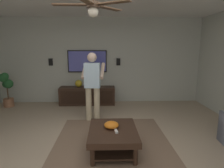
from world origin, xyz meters
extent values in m
plane|color=tan|center=(0.00, 0.00, 0.00)|extent=(7.68, 7.68, 0.00)
cube|color=#B2B7AD|center=(3.24, 0.00, 1.34)|extent=(0.10, 6.60, 2.67)
cube|color=#7A604C|center=(0.28, -0.30, 0.01)|extent=(2.51, 2.13, 0.01)
cube|color=#332116|center=(0.08, -0.30, 0.35)|extent=(1.00, 0.80, 0.10)
cylinder|color=#332116|center=(0.50, -0.62, 0.15)|extent=(0.07, 0.07, 0.30)
cylinder|color=#332116|center=(0.50, 0.02, 0.15)|extent=(0.07, 0.07, 0.30)
cylinder|color=#332116|center=(-0.34, -0.62, 0.15)|extent=(0.07, 0.07, 0.30)
cylinder|color=#332116|center=(-0.34, 0.02, 0.15)|extent=(0.07, 0.07, 0.30)
cube|color=black|center=(0.08, -0.30, 0.10)|extent=(0.88, 0.68, 0.03)
cube|color=#332116|center=(2.91, 0.39, 0.28)|extent=(0.44, 1.70, 0.55)
cube|color=black|center=(2.68, 0.39, 0.28)|extent=(0.01, 1.56, 0.39)
cube|color=black|center=(3.15, 0.39, 1.33)|extent=(0.05, 1.22, 0.69)
cube|color=#4C50B0|center=(3.12, 0.39, 1.33)|extent=(0.01, 1.16, 0.63)
cylinder|color=#C6B793|center=(1.51, 0.03, 0.41)|extent=(0.14, 0.14, 0.82)
cylinder|color=#C6B793|center=(1.53, 0.23, 0.41)|extent=(0.14, 0.14, 0.82)
cube|color=silver|center=(1.52, 0.13, 1.11)|extent=(0.25, 0.38, 0.58)
sphere|color=beige|center=(1.52, 0.13, 1.53)|extent=(0.22, 0.22, 0.22)
cylinder|color=beige|center=(1.68, -0.10, 1.20)|extent=(0.48, 0.14, 0.37)
cylinder|color=beige|center=(1.72, 0.33, 1.20)|extent=(0.48, 0.14, 0.37)
cube|color=white|center=(1.90, 0.10, 1.10)|extent=(0.04, 0.05, 0.16)
cylinder|color=#9E6B4C|center=(2.74, 2.75, 0.12)|extent=(0.29, 0.29, 0.25)
cylinder|color=brown|center=(2.74, 2.75, 0.45)|extent=(0.04, 0.04, 0.40)
sphere|color=#235B2D|center=(2.62, 2.73, 0.94)|extent=(0.21, 0.21, 0.21)
sphere|color=#235B2D|center=(2.71, 2.69, 0.70)|extent=(0.26, 0.26, 0.26)
sphere|color=#235B2D|center=(2.66, 2.79, 0.89)|extent=(0.26, 0.26, 0.26)
sphere|color=#235B2D|center=(2.86, 2.83, 0.67)|extent=(0.23, 0.23, 0.23)
ellipsoid|color=orange|center=(0.13, -0.27, 0.46)|extent=(0.25, 0.25, 0.11)
cube|color=white|center=(-0.03, -0.35, 0.41)|extent=(0.15, 0.06, 0.02)
sphere|color=gold|center=(2.93, 0.66, 0.66)|extent=(0.22, 0.22, 0.22)
cube|color=black|center=(3.16, -0.59, 1.31)|extent=(0.06, 0.12, 0.22)
cube|color=black|center=(3.16, 1.54, 1.31)|extent=(0.06, 0.12, 0.22)
cylinder|color=#4C3828|center=(0.10, 0.00, 2.37)|extent=(0.20, 0.20, 0.08)
sphere|color=silver|center=(0.10, 0.00, 2.27)|extent=(0.16, 0.16, 0.16)
cube|color=brown|center=(0.42, 0.04, 2.37)|extent=(0.57, 0.20, 0.02)
cube|color=brown|center=(0.10, 0.32, 2.37)|extent=(0.13, 0.56, 0.02)
cube|color=brown|center=(-0.20, 0.09, 2.37)|extent=(0.57, 0.28, 0.02)
cube|color=brown|center=(-0.05, -0.28, 2.37)|extent=(0.37, 0.55, 0.02)
cube|color=brown|center=(0.33, -0.23, 2.37)|extent=(0.48, 0.48, 0.02)
camera|label=1|loc=(-2.94, -0.18, 1.74)|focal=30.69mm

